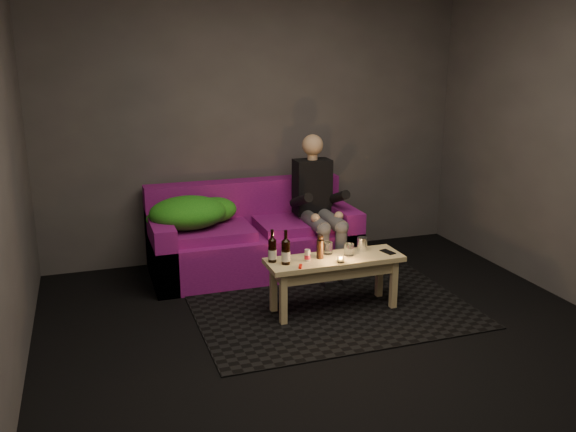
# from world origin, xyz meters

# --- Properties ---
(floor) EXTENTS (4.50, 4.50, 0.00)m
(floor) POSITION_xyz_m (0.00, 0.00, 0.00)
(floor) COLOR black
(floor) RESTS_ON ground
(room) EXTENTS (4.50, 4.50, 4.50)m
(room) POSITION_xyz_m (0.00, 0.47, 1.64)
(room) COLOR silver
(room) RESTS_ON ground
(rug) EXTENTS (2.09, 1.53, 0.01)m
(rug) POSITION_xyz_m (0.17, 0.82, 0.00)
(rug) COLOR black
(rug) RESTS_ON floor
(sofa) EXTENTS (1.80, 0.81, 0.77)m
(sofa) POSITION_xyz_m (-0.18, 1.81, 0.28)
(sofa) COLOR #730F70
(sofa) RESTS_ON floor
(green_blanket) EXTENTS (0.79, 0.54, 0.27)m
(green_blanket) POSITION_xyz_m (-0.72, 1.81, 0.58)
(green_blanket) COLOR #178219
(green_blanket) RESTS_ON sofa
(person) EXTENTS (0.32, 0.75, 1.20)m
(person) POSITION_xyz_m (0.38, 1.67, 0.62)
(person) COLOR black
(person) RESTS_ON sofa
(coffee_table) EXTENTS (1.04, 0.34, 0.43)m
(coffee_table) POSITION_xyz_m (0.17, 0.77, 0.35)
(coffee_table) COLOR #D8C57E
(coffee_table) RESTS_ON rug
(beer_bottle_a) EXTENTS (0.06, 0.06, 0.25)m
(beer_bottle_a) POSITION_xyz_m (-0.30, 0.82, 0.52)
(beer_bottle_a) COLOR black
(beer_bottle_a) RESTS_ON coffee_table
(beer_bottle_b) EXTENTS (0.06, 0.06, 0.26)m
(beer_bottle_b) POSITION_xyz_m (-0.22, 0.74, 0.52)
(beer_bottle_b) COLOR black
(beer_bottle_b) RESTS_ON coffee_table
(salt_shaker) EXTENTS (0.05, 0.05, 0.09)m
(salt_shaker) POSITION_xyz_m (-0.05, 0.76, 0.47)
(salt_shaker) COLOR silver
(salt_shaker) RESTS_ON coffee_table
(pepper_mill) EXTENTS (0.06, 0.06, 0.14)m
(pepper_mill) POSITION_xyz_m (0.06, 0.78, 0.50)
(pepper_mill) COLOR black
(pepper_mill) RESTS_ON coffee_table
(tumbler_back) EXTENTS (0.09, 0.09, 0.09)m
(tumbler_back) POSITION_xyz_m (0.15, 0.86, 0.47)
(tumbler_back) COLOR white
(tumbler_back) RESTS_ON coffee_table
(tealight) EXTENTS (0.06, 0.06, 0.04)m
(tealight) POSITION_xyz_m (0.17, 0.65, 0.45)
(tealight) COLOR white
(tealight) RESTS_ON coffee_table
(tumbler_front) EXTENTS (0.08, 0.08, 0.09)m
(tumbler_front) POSITION_xyz_m (0.29, 0.78, 0.47)
(tumbler_front) COLOR white
(tumbler_front) RESTS_ON coffee_table
(steel_cup) EXTENTS (0.09, 0.09, 0.11)m
(steel_cup) POSITION_xyz_m (0.43, 0.85, 0.48)
(steel_cup) COLOR silver
(steel_cup) RESTS_ON coffee_table
(smartphone) EXTENTS (0.09, 0.14, 0.01)m
(smartphone) POSITION_xyz_m (0.60, 0.74, 0.43)
(smartphone) COLOR black
(smartphone) RESTS_ON coffee_table
(red_lighter) EXTENTS (0.05, 0.08, 0.01)m
(red_lighter) POSITION_xyz_m (-0.14, 0.65, 0.43)
(red_lighter) COLOR red
(red_lighter) RESTS_ON coffee_table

